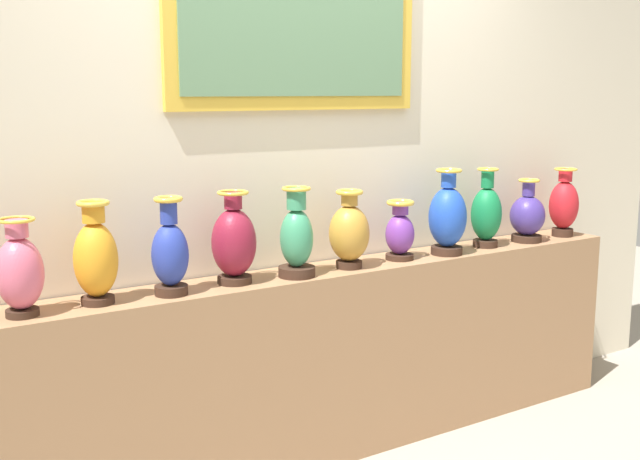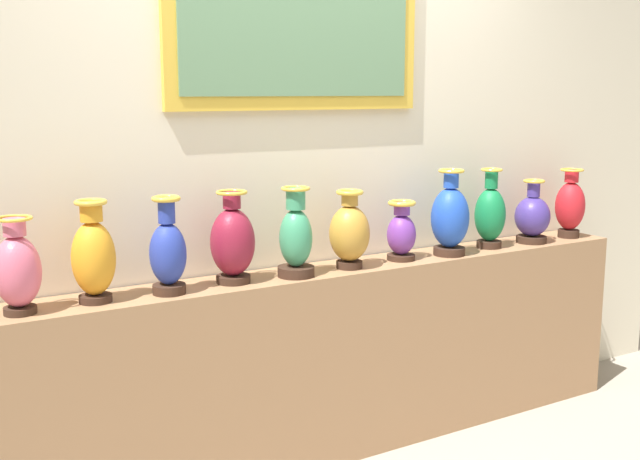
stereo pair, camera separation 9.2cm
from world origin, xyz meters
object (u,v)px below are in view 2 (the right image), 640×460
(vase_sapphire, at_px, (450,218))
(vase_cobalt, at_px, (168,252))
(vase_amber, at_px, (93,256))
(vase_ochre, at_px, (349,232))
(vase_jade, at_px, (296,238))
(vase_crimson, at_px, (570,206))
(vase_burgundy, at_px, (233,242))
(vase_emerald, at_px, (490,214))
(vase_violet, at_px, (401,233))
(vase_rose, at_px, (17,270))
(vase_indigo, at_px, (532,217))

(vase_sapphire, bearing_deg, vase_cobalt, 179.74)
(vase_amber, distance_m, vase_ochre, 1.12)
(vase_cobalt, height_order, vase_sapphire, vase_sapphire)
(vase_jade, bearing_deg, vase_crimson, 0.64)
(vase_burgundy, bearing_deg, vase_emerald, -0.23)
(vase_cobalt, xyz_separation_m, vase_violet, (1.15, 0.02, -0.03))
(vase_jade, bearing_deg, vase_rose, 179.40)
(vase_rose, bearing_deg, vase_violet, 0.62)
(vase_amber, height_order, vase_indigo, vase_amber)
(vase_sapphire, distance_m, vase_crimson, 0.85)
(vase_amber, xyz_separation_m, vase_indigo, (2.26, -0.01, -0.04))
(vase_violet, xyz_separation_m, vase_indigo, (0.84, -0.01, 0.01))
(vase_jade, xyz_separation_m, vase_crimson, (1.70, 0.02, 0.01))
(vase_burgundy, relative_size, vase_sapphire, 0.92)
(vase_burgundy, relative_size, vase_emerald, 0.95)
(vase_amber, xyz_separation_m, vase_cobalt, (0.28, -0.02, -0.01))
(vase_jade, xyz_separation_m, vase_sapphire, (0.85, -0.00, 0.02))
(vase_violet, xyz_separation_m, vase_emerald, (0.55, 0.00, 0.04))
(vase_rose, height_order, vase_sapphire, vase_sapphire)
(vase_burgundy, relative_size, vase_violet, 1.37)
(vase_cobalt, distance_m, vase_sapphire, 1.41)
(vase_amber, height_order, vase_sapphire, vase_sapphire)
(vase_rose, xyz_separation_m, vase_sapphire, (1.96, -0.01, 0.02))
(vase_burgundy, distance_m, vase_ochre, 0.56)
(vase_violet, xyz_separation_m, vase_sapphire, (0.27, -0.03, 0.05))
(vase_burgundy, height_order, vase_ochre, vase_burgundy)
(vase_cobalt, relative_size, vase_jade, 1.00)
(vase_jade, bearing_deg, vase_sapphire, -0.05)
(vase_burgundy, relative_size, vase_crimson, 1.03)
(vase_cobalt, xyz_separation_m, vase_sapphire, (1.41, -0.01, 0.02))
(vase_burgundy, distance_m, vase_jade, 0.28)
(vase_crimson, bearing_deg, vase_sapphire, -178.68)
(vase_amber, xyz_separation_m, vase_jade, (0.84, -0.03, -0.01))
(vase_cobalt, distance_m, vase_jade, 0.56)
(vase_rose, xyz_separation_m, vase_crimson, (2.82, 0.01, 0.01))
(vase_cobalt, bearing_deg, vase_crimson, 0.34)
(vase_rose, distance_m, vase_jade, 1.12)
(vase_amber, bearing_deg, vase_crimson, -0.25)
(vase_jade, bearing_deg, vase_indigo, 0.68)
(vase_sapphire, bearing_deg, vase_burgundy, 178.06)
(vase_rose, xyz_separation_m, vase_cobalt, (0.55, -0.01, 0.00))
(vase_ochre, bearing_deg, vase_rose, -179.97)
(vase_emerald, distance_m, vase_crimson, 0.57)
(vase_burgundy, bearing_deg, vase_crimson, -0.53)
(vase_burgundy, bearing_deg, vase_amber, -179.26)
(vase_cobalt, bearing_deg, vase_jade, -0.57)
(vase_rose, xyz_separation_m, vase_burgundy, (0.84, 0.03, 0.01))
(vase_violet, bearing_deg, vase_ochre, -176.63)
(vase_sapphire, height_order, vase_crimson, vase_sapphire)
(vase_amber, distance_m, vase_violet, 1.43)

